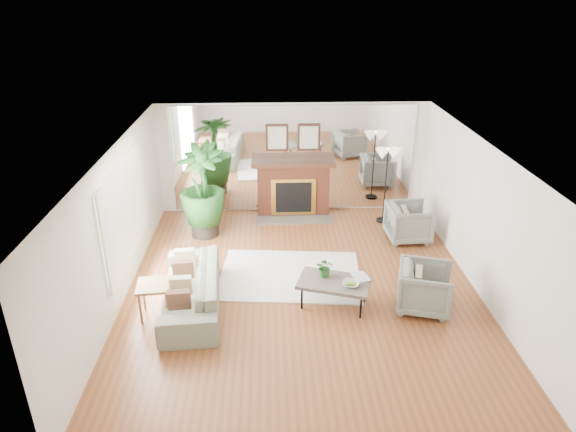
{
  "coord_description": "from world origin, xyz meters",
  "views": [
    {
      "loc": [
        -0.54,
        -7.52,
        4.84
      ],
      "look_at": [
        -0.22,
        0.6,
        1.14
      ],
      "focal_mm": 32.0,
      "sensor_mm": 36.0,
      "label": 1
    }
  ],
  "objects_px": {
    "coffee_table": "(334,283)",
    "floor_lamp": "(388,160)",
    "side_table": "(154,289)",
    "fireplace": "(293,187)",
    "sofa": "(191,289)",
    "armchair_front": "(425,288)",
    "armchair_back": "(409,222)",
    "potted_ficus": "(202,188)"
  },
  "relations": [
    {
      "from": "fireplace",
      "to": "armchair_back",
      "type": "relative_size",
      "value": 2.42
    },
    {
      "from": "coffee_table",
      "to": "sofa",
      "type": "xyz_separation_m",
      "value": [
        -2.32,
        0.06,
        -0.09
      ]
    },
    {
      "from": "fireplace",
      "to": "side_table",
      "type": "bearing_deg",
      "value": -121.25
    },
    {
      "from": "armchair_front",
      "to": "potted_ficus",
      "type": "distance_m",
      "value": 4.82
    },
    {
      "from": "armchair_back",
      "to": "floor_lamp",
      "type": "relative_size",
      "value": 0.51
    },
    {
      "from": "coffee_table",
      "to": "side_table",
      "type": "bearing_deg",
      "value": -176.39
    },
    {
      "from": "fireplace",
      "to": "potted_ficus",
      "type": "xyz_separation_m",
      "value": [
        -1.9,
        -1.02,
        0.39
      ]
    },
    {
      "from": "sofa",
      "to": "armchair_front",
      "type": "distance_m",
      "value": 3.77
    },
    {
      "from": "armchair_front",
      "to": "floor_lamp",
      "type": "bearing_deg",
      "value": 15.13
    },
    {
      "from": "sofa",
      "to": "floor_lamp",
      "type": "bearing_deg",
      "value": 125.26
    },
    {
      "from": "armchair_front",
      "to": "sofa",
      "type": "bearing_deg",
      "value": 102.8
    },
    {
      "from": "side_table",
      "to": "potted_ficus",
      "type": "relative_size",
      "value": 0.29
    },
    {
      "from": "fireplace",
      "to": "potted_ficus",
      "type": "height_order",
      "value": "fireplace"
    },
    {
      "from": "sofa",
      "to": "side_table",
      "type": "xyz_separation_m",
      "value": [
        -0.53,
        -0.24,
        0.15
      ]
    },
    {
      "from": "armchair_front",
      "to": "armchair_back",
      "type": "bearing_deg",
      "value": 7.38
    },
    {
      "from": "fireplace",
      "to": "armchair_front",
      "type": "distance_m",
      "value": 4.33
    },
    {
      "from": "potted_ficus",
      "to": "fireplace",
      "type": "bearing_deg",
      "value": 28.26
    },
    {
      "from": "armchair_back",
      "to": "coffee_table",
      "type": "bearing_deg",
      "value": 139.48
    },
    {
      "from": "coffee_table",
      "to": "floor_lamp",
      "type": "bearing_deg",
      "value": 65.24
    },
    {
      "from": "armchair_front",
      "to": "coffee_table",
      "type": "bearing_deg",
      "value": 100.14
    },
    {
      "from": "sofa",
      "to": "floor_lamp",
      "type": "height_order",
      "value": "floor_lamp"
    },
    {
      "from": "armchair_back",
      "to": "side_table",
      "type": "height_order",
      "value": "armchair_back"
    },
    {
      "from": "sofa",
      "to": "armchair_front",
      "type": "height_order",
      "value": "armchair_front"
    },
    {
      "from": "armchair_front",
      "to": "floor_lamp",
      "type": "height_order",
      "value": "floor_lamp"
    },
    {
      "from": "floor_lamp",
      "to": "armchair_front",
      "type": "bearing_deg",
      "value": -90.81
    },
    {
      "from": "armchair_front",
      "to": "floor_lamp",
      "type": "distance_m",
      "value": 3.53
    },
    {
      "from": "armchair_front",
      "to": "potted_ficus",
      "type": "xyz_separation_m",
      "value": [
        -3.83,
        2.84,
        0.67
      ]
    },
    {
      "from": "fireplace",
      "to": "coffee_table",
      "type": "xyz_separation_m",
      "value": [
        0.49,
        -3.72,
        -0.24
      ]
    },
    {
      "from": "potted_ficus",
      "to": "armchair_front",
      "type": "bearing_deg",
      "value": -36.61
    },
    {
      "from": "fireplace",
      "to": "floor_lamp",
      "type": "relative_size",
      "value": 1.23
    },
    {
      "from": "coffee_table",
      "to": "armchair_back",
      "type": "distance_m",
      "value": 2.94
    },
    {
      "from": "potted_ficus",
      "to": "floor_lamp",
      "type": "bearing_deg",
      "value": 7.78
    },
    {
      "from": "armchair_front",
      "to": "potted_ficus",
      "type": "bearing_deg",
      "value": 69.32
    },
    {
      "from": "sofa",
      "to": "side_table",
      "type": "distance_m",
      "value": 0.6
    },
    {
      "from": "sofa",
      "to": "armchair_back",
      "type": "distance_m",
      "value": 4.71
    },
    {
      "from": "coffee_table",
      "to": "sofa",
      "type": "height_order",
      "value": "sofa"
    },
    {
      "from": "coffee_table",
      "to": "armchair_front",
      "type": "xyz_separation_m",
      "value": [
        1.44,
        -0.15,
        -0.04
      ]
    },
    {
      "from": "coffee_table",
      "to": "side_table",
      "type": "distance_m",
      "value": 2.86
    },
    {
      "from": "potted_ficus",
      "to": "sofa",
      "type": "bearing_deg",
      "value": -88.58
    },
    {
      "from": "coffee_table",
      "to": "floor_lamp",
      "type": "relative_size",
      "value": 0.78
    },
    {
      "from": "fireplace",
      "to": "side_table",
      "type": "xyz_separation_m",
      "value": [
        -2.37,
        -3.9,
        -0.18
      ]
    },
    {
      "from": "side_table",
      "to": "fireplace",
      "type": "bearing_deg",
      "value": 58.75
    }
  ]
}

